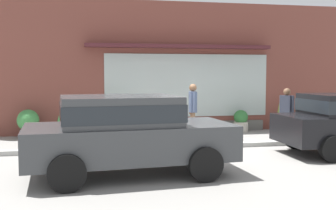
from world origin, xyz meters
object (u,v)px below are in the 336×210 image
at_px(potted_plant_window_left, 306,121).
at_px(pedestrian_passerby, 287,110).
at_px(pedestrian_with_handbag, 193,107).
at_px(potted_plant_corner_tall, 280,115).
at_px(potted_plant_low_front, 28,123).
at_px(fire_hydrant, 167,127).
at_px(parked_car_dark_gray, 126,130).
at_px(potted_plant_trailing_edge, 104,125).
at_px(potted_plant_window_center, 59,127).
at_px(potted_plant_near_hydrant, 241,121).

bearing_deg(potted_plant_window_left, pedestrian_passerby, -132.36).
distance_m(pedestrian_with_handbag, pedestrian_passerby, 2.86).
bearing_deg(potted_plant_corner_tall, potted_plant_low_front, -179.84).
bearing_deg(fire_hydrant, parked_car_dark_gray, -112.22).
relative_size(pedestrian_with_handbag, pedestrian_passerby, 1.08).
height_order(potted_plant_trailing_edge, potted_plant_corner_tall, potted_plant_corner_tall).
distance_m(fire_hydrant, potted_plant_window_center, 3.44).
height_order(parked_car_dark_gray, potted_plant_window_center, parked_car_dark_gray).
height_order(potted_plant_near_hydrant, potted_plant_low_front, potted_plant_low_front).
xyz_separation_m(parked_car_dark_gray, potted_plant_corner_tall, (5.98, 5.29, -0.35)).
bearing_deg(potted_plant_window_left, fire_hydrant, -165.51).
bearing_deg(potted_plant_window_left, potted_plant_corner_tall, -177.37).
bearing_deg(fire_hydrant, potted_plant_trailing_edge, 151.84).
height_order(pedestrian_passerby, potted_plant_low_front, pedestrian_passerby).
xyz_separation_m(pedestrian_with_handbag, pedestrian_passerby, (2.76, -0.74, -0.08)).
bearing_deg(potted_plant_near_hydrant, pedestrian_passerby, -71.90).
bearing_deg(potted_plant_trailing_edge, potted_plant_low_front, 171.49).
bearing_deg(potted_plant_trailing_edge, potted_plant_window_center, 172.41).
distance_m(pedestrian_with_handbag, potted_plant_corner_tall, 3.76).
xyz_separation_m(potted_plant_window_center, potted_plant_trailing_edge, (1.40, -0.19, 0.08)).
xyz_separation_m(pedestrian_with_handbag, potted_plant_near_hydrant, (2.09, 1.30, -0.63)).
xyz_separation_m(potted_plant_trailing_edge, potted_plant_low_front, (-2.35, 0.35, 0.06)).
height_order(fire_hydrant, potted_plant_corner_tall, potted_plant_corner_tall).
height_order(fire_hydrant, potted_plant_window_center, fire_hydrant).
bearing_deg(potted_plant_near_hydrant, potted_plant_window_left, -0.62).
bearing_deg(potted_plant_window_center, parked_car_dark_gray, -72.30).
xyz_separation_m(pedestrian_with_handbag, potted_plant_low_front, (-5.03, 1.20, -0.52)).
bearing_deg(parked_car_dark_gray, potted_plant_near_hydrant, 45.29).
bearing_deg(potted_plant_corner_tall, potted_plant_near_hydrant, 176.99).
bearing_deg(fire_hydrant, potted_plant_window_left, 14.49).
height_order(potted_plant_window_center, potted_plant_near_hydrant, potted_plant_near_hydrant).
height_order(pedestrian_with_handbag, parked_car_dark_gray, pedestrian_with_handbag).
relative_size(pedestrian_passerby, potted_plant_low_front, 1.74).
xyz_separation_m(fire_hydrant, pedestrian_with_handbag, (0.84, 0.13, 0.58)).
bearing_deg(potted_plant_trailing_edge, parked_car_dark_gray, -87.34).
bearing_deg(pedestrian_with_handbag, parked_car_dark_gray, 151.41).
relative_size(pedestrian_passerby, potted_plant_trailing_edge, 2.09).
xyz_separation_m(parked_car_dark_gray, potted_plant_low_front, (-2.58, 5.26, -0.42)).
bearing_deg(parked_car_dark_gray, potted_plant_trailing_edge, 88.19).
distance_m(pedestrian_passerby, potted_plant_low_front, 8.04).
relative_size(pedestrian_with_handbag, potted_plant_trailing_edge, 2.26).
height_order(potted_plant_trailing_edge, potted_plant_low_front, potted_plant_low_front).
bearing_deg(potted_plant_low_front, potted_plant_corner_tall, 0.16).
xyz_separation_m(pedestrian_with_handbag, potted_plant_window_center, (-4.08, 1.03, -0.66)).
bearing_deg(potted_plant_near_hydrant, fire_hydrant, -153.98).
relative_size(parked_car_dark_gray, potted_plant_corner_tall, 3.57).
distance_m(parked_car_dark_gray, potted_plant_window_left, 8.86).
distance_m(potted_plant_trailing_edge, potted_plant_near_hydrant, 4.79).
height_order(pedestrian_with_handbag, potted_plant_window_left, pedestrian_with_handbag).
relative_size(fire_hydrant, pedestrian_passerby, 0.54).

